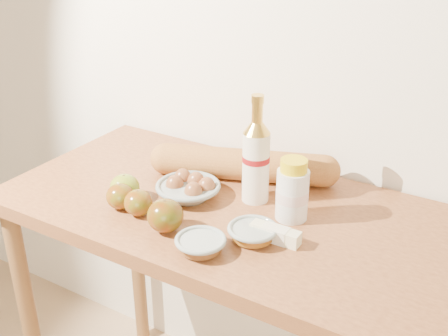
{
  "coord_description": "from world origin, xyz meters",
  "views": [
    {
      "loc": [
        0.63,
        0.11,
        1.61
      ],
      "look_at": [
        0.0,
        1.15,
        1.02
      ],
      "focal_mm": 45.0,
      "sensor_mm": 36.0,
      "label": 1
    }
  ],
  "objects_px": {
    "table": "(230,247)",
    "egg_bowl": "(189,188)",
    "bourbon_bottle": "(256,159)",
    "baguette": "(243,165)",
    "cream_bottle": "(292,191)"
  },
  "relations": [
    {
      "from": "table",
      "to": "egg_bowl",
      "type": "height_order",
      "value": "egg_bowl"
    },
    {
      "from": "table",
      "to": "bourbon_bottle",
      "type": "bearing_deg",
      "value": 58.86
    },
    {
      "from": "bourbon_bottle",
      "to": "baguette",
      "type": "height_order",
      "value": "bourbon_bottle"
    },
    {
      "from": "table",
      "to": "bourbon_bottle",
      "type": "height_order",
      "value": "bourbon_bottle"
    },
    {
      "from": "bourbon_bottle",
      "to": "cream_bottle",
      "type": "bearing_deg",
      "value": 0.46
    },
    {
      "from": "bourbon_bottle",
      "to": "egg_bowl",
      "type": "height_order",
      "value": "bourbon_bottle"
    },
    {
      "from": "egg_bowl",
      "to": "baguette",
      "type": "xyz_separation_m",
      "value": [
        0.07,
        0.16,
        0.02
      ]
    },
    {
      "from": "table",
      "to": "baguette",
      "type": "distance_m",
      "value": 0.23
    },
    {
      "from": "table",
      "to": "cream_bottle",
      "type": "relative_size",
      "value": 7.66
    },
    {
      "from": "bourbon_bottle",
      "to": "cream_bottle",
      "type": "relative_size",
      "value": 1.82
    },
    {
      "from": "table",
      "to": "egg_bowl",
      "type": "bearing_deg",
      "value": -173.81
    },
    {
      "from": "bourbon_bottle",
      "to": "baguette",
      "type": "relative_size",
      "value": 0.54
    },
    {
      "from": "cream_bottle",
      "to": "egg_bowl",
      "type": "distance_m",
      "value": 0.28
    },
    {
      "from": "bourbon_bottle",
      "to": "cream_bottle",
      "type": "xyz_separation_m",
      "value": [
        0.12,
        -0.04,
        -0.04
      ]
    },
    {
      "from": "cream_bottle",
      "to": "baguette",
      "type": "distance_m",
      "value": 0.24
    }
  ]
}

